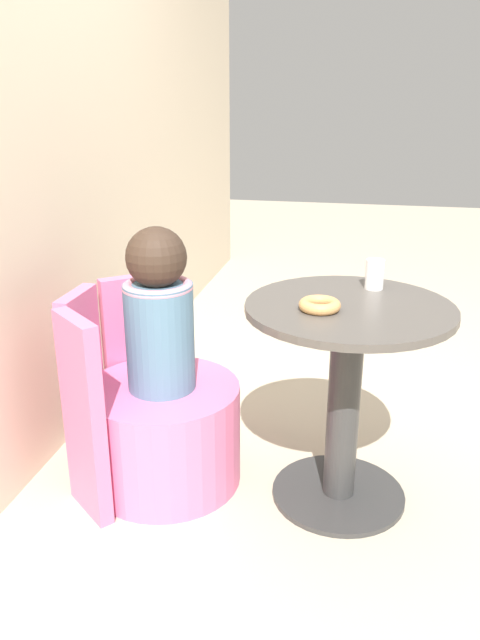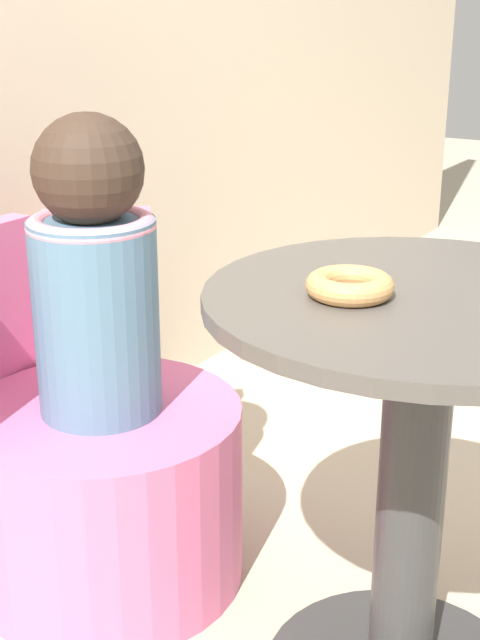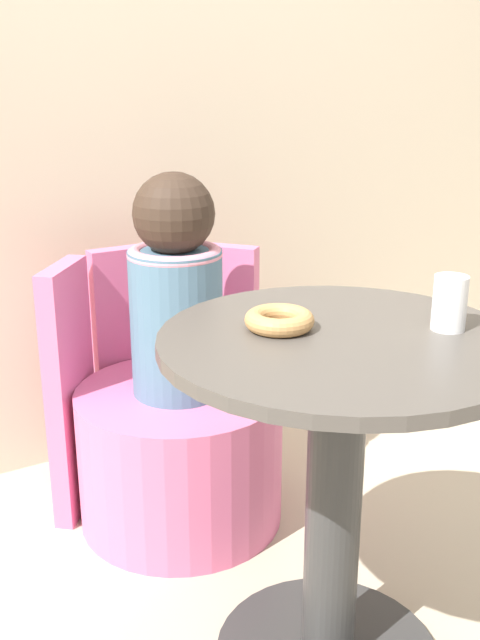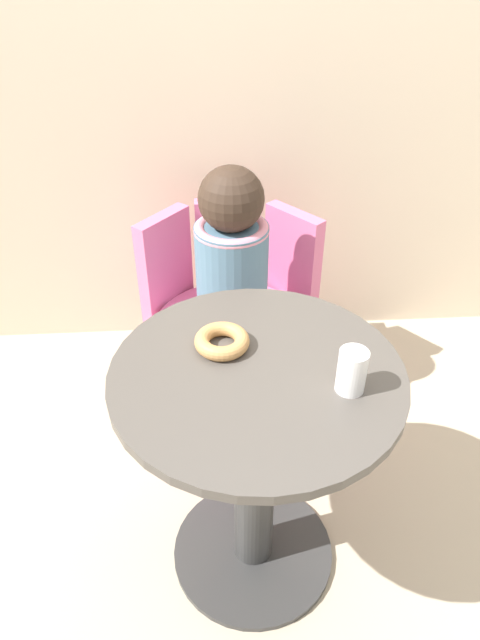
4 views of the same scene
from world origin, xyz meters
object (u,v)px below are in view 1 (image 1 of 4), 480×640
at_px(tub_chair, 165,433).
at_px(cup, 375,274).
at_px(child_figure, 159,313).
at_px(donut, 320,305).
at_px(round_table, 345,376).

distance_m(tub_chair, cup, 0.91).
xyz_separation_m(tub_chair, child_figure, (0.00, 0.00, 0.45)).
distance_m(tub_chair, child_figure, 0.45).
relative_size(child_figure, donut, 4.38).
height_order(round_table, cup, cup).
bearing_deg(tub_chair, cup, -73.00).
distance_m(round_table, cup, 0.36).
height_order(donut, cup, cup).
distance_m(tub_chair, donut, 0.75).
relative_size(tub_chair, child_figure, 0.96).
xyz_separation_m(donut, cup, (0.26, -0.16, 0.03)).
bearing_deg(round_table, donut, 129.66).
bearing_deg(tub_chair, round_table, -87.94).
xyz_separation_m(round_table, cup, (0.19, -0.07, 0.29)).
height_order(round_table, donut, donut).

